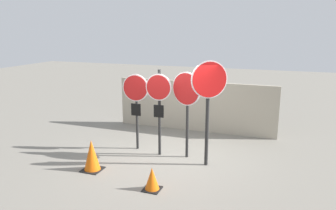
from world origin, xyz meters
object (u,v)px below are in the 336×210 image
(stop_sign_2, at_px, (186,97))
(traffic_cone_1, at_px, (152,179))
(traffic_cone_0, at_px, (92,155))
(stop_sign_1, at_px, (159,98))
(stop_sign_3, at_px, (209,93))
(stop_sign_0, at_px, (136,97))

(stop_sign_2, relative_size, traffic_cone_1, 4.57)
(traffic_cone_0, xyz_separation_m, traffic_cone_1, (1.73, -0.42, -0.13))
(stop_sign_1, distance_m, traffic_cone_1, 2.35)
(stop_sign_3, distance_m, traffic_cone_0, 3.16)
(stop_sign_1, bearing_deg, stop_sign_0, 163.04)
(stop_sign_2, distance_m, traffic_cone_1, 2.39)
(stop_sign_3, height_order, traffic_cone_0, stop_sign_3)
(traffic_cone_1, bearing_deg, stop_sign_1, 107.11)
(stop_sign_1, xyz_separation_m, stop_sign_3, (1.36, -0.24, 0.27))
(stop_sign_2, relative_size, traffic_cone_0, 3.00)
(stop_sign_3, distance_m, traffic_cone_1, 2.40)
(traffic_cone_0, bearing_deg, stop_sign_0, 75.98)
(stop_sign_2, distance_m, stop_sign_3, 0.75)
(stop_sign_0, relative_size, stop_sign_2, 0.94)
(stop_sign_1, height_order, stop_sign_2, stop_sign_1)
(stop_sign_1, distance_m, stop_sign_2, 0.73)
(traffic_cone_0, bearing_deg, traffic_cone_1, -13.48)
(stop_sign_1, xyz_separation_m, traffic_cone_0, (-1.16, -1.44, -1.19))
(stop_sign_0, xyz_separation_m, traffic_cone_0, (-0.41, -1.64, -1.14))
(traffic_cone_0, distance_m, traffic_cone_1, 1.79)
(stop_sign_0, relative_size, stop_sign_3, 0.82)
(stop_sign_0, xyz_separation_m, stop_sign_2, (1.47, -0.12, 0.12))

